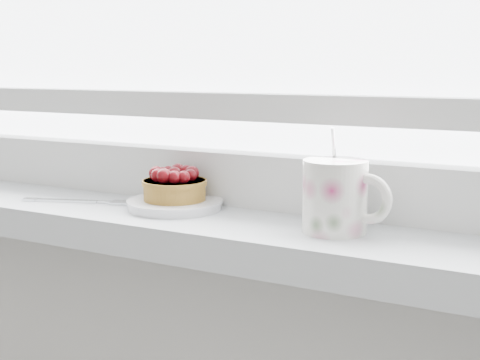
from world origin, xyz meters
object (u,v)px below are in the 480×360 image
Objects in this scene: floral_mug at (337,195)px; saucer at (175,204)px; fork at (87,201)px; raspberry_tart at (174,185)px.

saucer is at bearing 175.88° from floral_mug.
floral_mug is 0.36m from fork.
raspberry_tart is at bearing 175.87° from floral_mug.
saucer is 1.48× the size of raspberry_tart.
floral_mug reaches higher than raspberry_tart.
floral_mug is at bearing -4.13° from raspberry_tart.
fork is at bearing -178.84° from floral_mug.
fork is at bearing -169.52° from raspberry_tart.
fork is (-0.13, -0.02, -0.03)m from raspberry_tart.
saucer is 1.07× the size of floral_mug.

